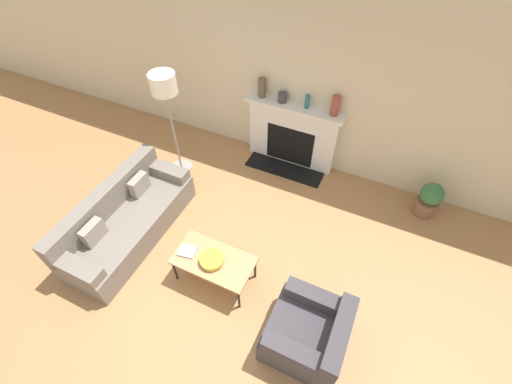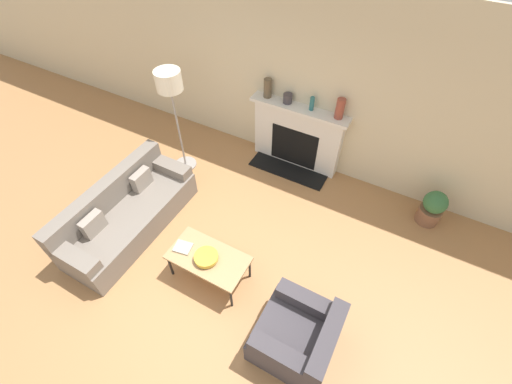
# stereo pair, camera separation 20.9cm
# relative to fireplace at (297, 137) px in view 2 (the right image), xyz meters

# --- Properties ---
(ground_plane) EXTENTS (18.00, 18.00, 0.00)m
(ground_plane) POSITION_rel_fireplace_xyz_m (-0.21, -2.86, -0.55)
(ground_plane) COLOR #A87547
(wall_back) EXTENTS (18.00, 0.06, 2.90)m
(wall_back) POSITION_rel_fireplace_xyz_m (-0.21, 0.14, 0.90)
(wall_back) COLOR beige
(wall_back) RESTS_ON ground_plane
(fireplace) EXTENTS (1.61, 0.59, 1.14)m
(fireplace) POSITION_rel_fireplace_xyz_m (0.00, 0.00, 0.00)
(fireplace) COLOR silver
(fireplace) RESTS_ON ground_plane
(couch) EXTENTS (0.82, 2.09, 0.78)m
(couch) POSITION_rel_fireplace_xyz_m (-1.55, -2.47, -0.26)
(couch) COLOR slate
(couch) RESTS_ON ground_plane
(armchair_near) EXTENTS (0.84, 0.84, 0.69)m
(armchair_near) POSITION_rel_fireplace_xyz_m (1.33, -2.87, -0.28)
(armchair_near) COLOR #423D42
(armchair_near) RESTS_ON ground_plane
(coffee_table) EXTENTS (1.01, 0.54, 0.45)m
(coffee_table) POSITION_rel_fireplace_xyz_m (-0.04, -2.59, -0.14)
(coffee_table) COLOR tan
(coffee_table) RESTS_ON ground_plane
(bowl) EXTENTS (0.30, 0.30, 0.08)m
(bowl) POSITION_rel_fireplace_xyz_m (-0.04, -2.62, -0.06)
(bowl) COLOR gold
(bowl) RESTS_ON coffee_table
(book) EXTENTS (0.25, 0.22, 0.02)m
(book) POSITION_rel_fireplace_xyz_m (-0.40, -2.63, -0.09)
(book) COLOR #B2A893
(book) RESTS_ON coffee_table
(floor_lamp) EXTENTS (0.38, 0.38, 1.78)m
(floor_lamp) POSITION_rel_fireplace_xyz_m (-1.65, -0.99, 0.91)
(floor_lamp) COLOR gray
(floor_lamp) RESTS_ON ground_plane
(mantel_vase_left) EXTENTS (0.13, 0.13, 0.31)m
(mantel_vase_left) POSITION_rel_fireplace_xyz_m (-0.57, 0.01, 0.74)
(mantel_vase_left) COLOR brown
(mantel_vase_left) RESTS_ON fireplace
(mantel_vase_center_left) EXTENTS (0.14, 0.14, 0.15)m
(mantel_vase_center_left) POSITION_rel_fireplace_xyz_m (-0.22, 0.01, 0.66)
(mantel_vase_center_left) COLOR #3D383D
(mantel_vase_center_left) RESTS_ON fireplace
(mantel_vase_center_right) EXTENTS (0.07, 0.07, 0.21)m
(mantel_vase_center_right) POSITION_rel_fireplace_xyz_m (0.18, 0.01, 0.69)
(mantel_vase_center_right) COLOR #28666B
(mantel_vase_center_right) RESTS_ON fireplace
(mantel_vase_right) EXTENTS (0.13, 0.13, 0.31)m
(mantel_vase_right) POSITION_rel_fireplace_xyz_m (0.61, 0.01, 0.74)
(mantel_vase_right) COLOR brown
(mantel_vase_right) RESTS_ON fireplace
(potted_plant) EXTENTS (0.34, 0.34, 0.58)m
(potted_plant) POSITION_rel_fireplace_xyz_m (2.31, -0.24, -0.26)
(potted_plant) COLOR brown
(potted_plant) RESTS_ON ground_plane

